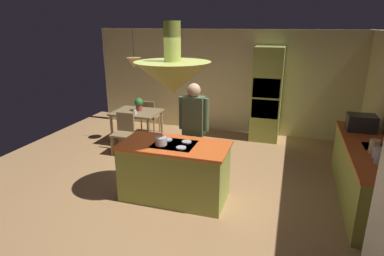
# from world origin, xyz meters

# --- Properties ---
(ground) EXTENTS (8.16, 8.16, 0.00)m
(ground) POSITION_xyz_m (0.00, 0.00, 0.00)
(ground) COLOR #AD7F51
(wall_back) EXTENTS (6.80, 0.10, 2.55)m
(wall_back) POSITION_xyz_m (0.00, 3.45, 1.27)
(wall_back) COLOR beige
(wall_back) RESTS_ON ground
(kitchen_island) EXTENTS (1.69, 0.86, 0.94)m
(kitchen_island) POSITION_xyz_m (0.00, -0.20, 0.46)
(kitchen_island) COLOR #939E42
(kitchen_island) RESTS_ON ground
(counter_run_right) EXTENTS (0.73, 2.63, 0.92)m
(counter_run_right) POSITION_xyz_m (2.84, 0.60, 0.47)
(counter_run_right) COLOR #939E42
(counter_run_right) RESTS_ON ground
(oven_tower) EXTENTS (0.66, 0.62, 2.19)m
(oven_tower) POSITION_xyz_m (1.10, 3.04, 1.09)
(oven_tower) COLOR #939E42
(oven_tower) RESTS_ON ground
(dining_table) EXTENTS (1.04, 0.84, 0.76)m
(dining_table) POSITION_xyz_m (-1.70, 1.90, 0.65)
(dining_table) COLOR olive
(dining_table) RESTS_ON ground
(person_at_island) EXTENTS (0.53, 0.23, 1.74)m
(person_at_island) POSITION_xyz_m (0.10, 0.50, 1.01)
(person_at_island) COLOR tan
(person_at_island) RESTS_ON ground
(range_hood) EXTENTS (1.10, 1.10, 1.00)m
(range_hood) POSITION_xyz_m (0.00, -0.20, 1.97)
(range_hood) COLOR #939E42
(pendant_light_over_table) EXTENTS (0.32, 0.32, 0.82)m
(pendant_light_over_table) POSITION_xyz_m (-1.70, 1.90, 1.86)
(pendant_light_over_table) COLOR #E0B266
(chair_facing_island) EXTENTS (0.40, 0.40, 0.87)m
(chair_facing_island) POSITION_xyz_m (-1.70, 1.26, 0.50)
(chair_facing_island) COLOR olive
(chair_facing_island) RESTS_ON ground
(chair_by_back_wall) EXTENTS (0.40, 0.40, 0.87)m
(chair_by_back_wall) POSITION_xyz_m (-1.70, 2.54, 0.50)
(chair_by_back_wall) COLOR olive
(chair_by_back_wall) RESTS_ON ground
(potted_plant_on_table) EXTENTS (0.20, 0.20, 0.30)m
(potted_plant_on_table) POSITION_xyz_m (-1.67, 1.97, 0.93)
(potted_plant_on_table) COLOR #99382D
(potted_plant_on_table) RESTS_ON dining_table
(cup_on_table) EXTENTS (0.07, 0.07, 0.09)m
(cup_on_table) POSITION_xyz_m (-1.63, 1.69, 0.81)
(cup_on_table) COLOR white
(cup_on_table) RESTS_ON dining_table
(canister_flour) EXTENTS (0.13, 0.13, 0.16)m
(canister_flour) POSITION_xyz_m (2.84, -0.05, 1.00)
(canister_flour) COLOR silver
(canister_flour) RESTS_ON counter_run_right
(canister_sugar) EXTENTS (0.11, 0.11, 0.16)m
(canister_sugar) POSITION_xyz_m (2.84, 0.13, 1.00)
(canister_sugar) COLOR silver
(canister_sugar) RESTS_ON counter_run_right
(canister_tea) EXTENTS (0.14, 0.14, 0.20)m
(canister_tea) POSITION_xyz_m (2.84, 0.31, 1.02)
(canister_tea) COLOR #E0B78C
(canister_tea) RESTS_ON counter_run_right
(microwave_on_counter) EXTENTS (0.46, 0.36, 0.28)m
(microwave_on_counter) POSITION_xyz_m (2.84, 1.38, 1.06)
(microwave_on_counter) COLOR #232326
(microwave_on_counter) RESTS_ON counter_run_right
(cooking_pot_on_cooktop) EXTENTS (0.18, 0.18, 0.12)m
(cooking_pot_on_cooktop) POSITION_xyz_m (-0.16, -0.33, 1.00)
(cooking_pot_on_cooktop) COLOR #B2B2B7
(cooking_pot_on_cooktop) RESTS_ON kitchen_island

